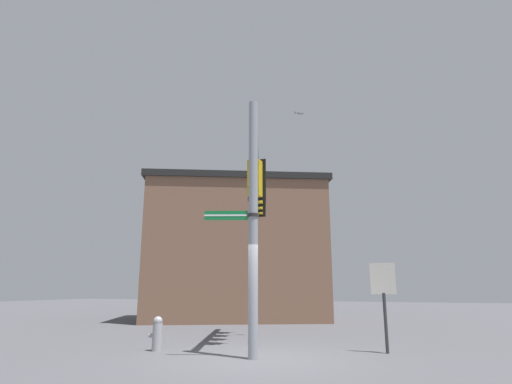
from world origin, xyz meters
TOP-DOWN VIEW (x-y plane):
  - ground_plane at (0.00, 0.00)m, footprint 80.00×80.00m
  - signal_pole at (0.00, 0.00)m, footprint 0.22×0.22m
  - mast_arm at (0.93, -2.70)m, footprint 2.05×5.47m
  - traffic_light_nearest_pole at (0.57, -1.65)m, footprint 0.54×0.49m
  - traffic_light_mid_inner at (0.88, -2.55)m, footprint 0.54×0.49m
  - traffic_light_mid_outer at (1.19, -3.44)m, footprint 0.54×0.49m
  - traffic_light_arm_end at (1.49, -4.33)m, footprint 0.54×0.49m
  - street_name_sign at (0.34, 0.12)m, footprint 1.23×0.53m
  - bird_flying at (-0.25, -3.72)m, footprint 0.32×0.21m
  - storefront_building at (4.76, -10.31)m, footprint 10.15×8.93m
  - tree_by_storefront at (7.18, -8.43)m, footprint 2.93×2.93m
  - fire_hydrant at (2.67, -0.31)m, footprint 0.35×0.24m
  - historical_marker at (-2.73, -1.85)m, footprint 0.60×0.08m

SIDE VIEW (x-z plane):
  - ground_plane at x=0.00m, z-range 0.00..0.00m
  - fire_hydrant at x=2.67m, z-range 0.00..0.83m
  - historical_marker at x=-2.73m, z-range 0.34..2.47m
  - signal_pole at x=0.00m, z-range 0.00..6.06m
  - street_name_sign at x=0.34m, z-range 3.08..3.30m
  - storefront_building at x=4.76m, z-range 0.01..6.74m
  - tree_by_storefront at x=7.18m, z-range 1.35..7.04m
  - traffic_light_nearest_pole at x=0.57m, z-range 3.90..5.22m
  - traffic_light_mid_inner at x=0.88m, z-range 3.90..5.22m
  - traffic_light_mid_outer at x=1.19m, z-range 3.90..5.22m
  - traffic_light_arm_end at x=1.49m, z-range 3.90..5.22m
  - mast_arm at x=0.93m, z-range 5.26..5.47m
  - bird_flying at x=-0.25m, z-range 7.21..7.32m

